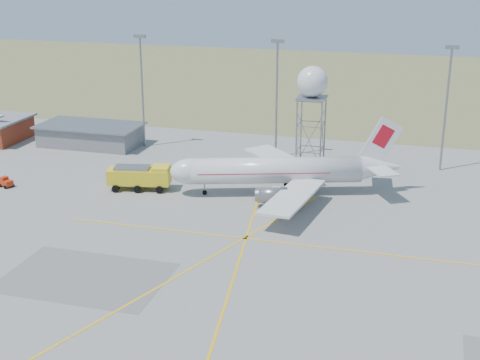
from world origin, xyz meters
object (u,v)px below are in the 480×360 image
(fire_truck, at_px, (141,178))
(baggage_tug, at_px, (6,183))
(radar_tower, at_px, (311,115))
(airliner_main, at_px, (280,171))

(fire_truck, xyz_separation_m, baggage_tug, (-20.54, -4.60, -1.22))
(radar_tower, bearing_deg, fire_truck, -148.48)
(radar_tower, distance_m, fire_truck, 28.54)
(airliner_main, distance_m, fire_truck, 21.13)
(airliner_main, relative_size, fire_truck, 3.41)
(radar_tower, height_order, fire_truck, radar_tower)
(radar_tower, height_order, baggage_tug, radar_tower)
(fire_truck, bearing_deg, airliner_main, -1.31)
(airliner_main, xyz_separation_m, baggage_tug, (-41.24, -8.46, -2.99))
(airliner_main, xyz_separation_m, fire_truck, (-20.70, -3.86, -1.77))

